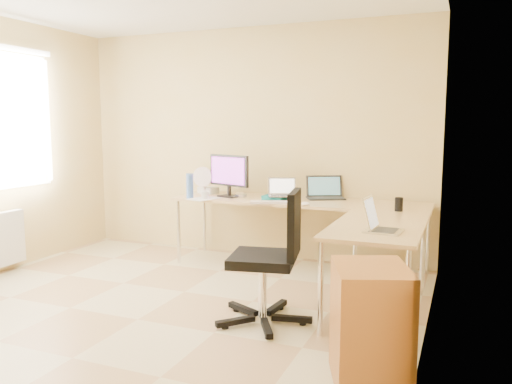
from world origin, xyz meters
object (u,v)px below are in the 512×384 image
at_px(mug, 205,195).
at_px(cabinet, 370,326).
at_px(desk_fan, 205,182).
at_px(desk_return, 377,269).
at_px(office_chair, 263,259).
at_px(laptop_center, 283,187).
at_px(laptop_black, 326,187).
at_px(desk_main, 298,235).
at_px(laptop_return, 384,218).
at_px(keyboard, 273,202).
at_px(water_bottle, 190,186).
at_px(monitor, 229,176).

bearing_deg(mug, cabinet, -42.15).
bearing_deg(desk_fan, cabinet, -51.17).
bearing_deg(desk_return, desk_fan, 153.75).
bearing_deg(office_chair, cabinet, -46.34).
xyz_separation_m(laptop_center, mug, (-0.81, -0.18, -0.10)).
xyz_separation_m(desk_fan, office_chair, (1.32, -1.56, -0.37)).
height_order(laptop_black, office_chair, office_chair).
relative_size(laptop_black, cabinet, 0.55).
xyz_separation_m(desk_main, cabinet, (1.13, -2.17, -0.01)).
distance_m(laptop_black, office_chair, 1.76).
bearing_deg(cabinet, laptop_return, 74.11).
bearing_deg(keyboard, laptop_return, -57.30).
bearing_deg(keyboard, laptop_center, 57.87).
bearing_deg(keyboard, desk_main, 39.77).
bearing_deg(office_chair, water_bottle, 126.03).
xyz_separation_m(keyboard, water_bottle, (-0.95, 0.00, 0.12)).
bearing_deg(keyboard, desk_return, -50.43).
height_order(keyboard, office_chair, office_chair).
bearing_deg(keyboard, desk_fan, 141.47).
distance_m(laptop_black, desk_fan, 1.37).
relative_size(desk_main, water_bottle, 9.99).
distance_m(laptop_center, office_chair, 1.49).
relative_size(laptop_black, desk_fan, 1.37).
relative_size(laptop_center, office_chair, 0.28).
xyz_separation_m(mug, office_chair, (1.14, -1.22, -0.27)).
xyz_separation_m(monitor, desk_fan, (-0.35, 0.09, -0.09)).
bearing_deg(mug, desk_main, 17.45).
xyz_separation_m(desk_main, keyboard, (-0.18, -0.30, 0.38)).
bearing_deg(office_chair, monitor, 112.33).
height_order(laptop_center, mug, laptop_center).
bearing_deg(cabinet, laptop_center, 101.41).
xyz_separation_m(desk_return, mug, (-1.92, 0.70, 0.41)).
xyz_separation_m(desk_main, desk_fan, (-1.13, 0.04, 0.51)).
xyz_separation_m(laptop_black, desk_fan, (-1.36, -0.16, 0.02)).
height_order(monitor, desk_fan, monitor).
bearing_deg(desk_main, laptop_black, 40.52).
distance_m(desk_main, monitor, 0.98).
relative_size(laptop_center, laptop_return, 0.93).
bearing_deg(office_chair, desk_main, 86.14).
bearing_deg(desk_fan, laptop_center, -15.73).
distance_m(desk_return, laptop_black, 1.49).
height_order(desk_main, desk_return, same).
xyz_separation_m(monitor, cabinet, (1.90, -2.12, -0.60)).
relative_size(laptop_black, office_chair, 0.37).
distance_m(laptop_center, laptop_black, 0.49).
xyz_separation_m(laptop_black, laptop_return, (0.82, -1.47, -0.02)).
relative_size(desk_main, keyboard, 5.87).
distance_m(monitor, mug, 0.35).
bearing_deg(monitor, laptop_return, -14.94).
bearing_deg(laptop_black, cabinet, -96.04).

